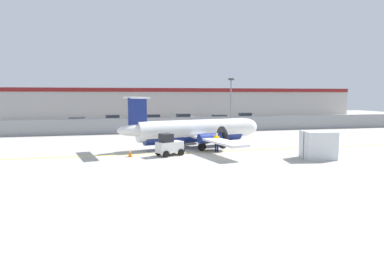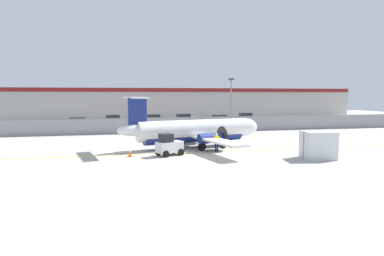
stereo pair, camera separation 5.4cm
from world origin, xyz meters
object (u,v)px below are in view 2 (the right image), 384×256
Objects in this scene: baggage_tug at (169,146)px; parked_car_3 at (184,118)px; commuter_airplane at (197,131)px; traffic_cone_far_left at (201,144)px; apron_light_pole at (231,101)px; traffic_cone_far_right at (180,151)px; cargo_container at (318,145)px; parked_car_0 at (77,122)px; ground_crew_worker at (217,142)px; parked_car_5 at (245,117)px; traffic_cone_near_left at (130,153)px; parked_car_4 at (219,119)px; parked_car_2 at (154,119)px; parked_car_1 at (112,120)px; traffic_cone_near_right at (206,141)px.

baggage_tug is 32.87m from parked_car_3.
commuter_airplane is 24.94× the size of traffic_cone_far_left.
apron_light_pole is (2.95, -16.91, 3.41)m from parked_car_3.
apron_light_pole is at bearing 56.38° from traffic_cone_far_right.
cargo_container reaches higher than traffic_cone_far_left.
commuter_airplane is 3.68× the size of parked_car_0.
ground_crew_worker is at bearing -14.14° from baggage_tug.
apron_light_pole is (-8.90, -17.50, 3.41)m from parked_car_5.
traffic_cone_near_left is 0.15× the size of parked_car_4.
apron_light_pole is at bearing 58.21° from traffic_cone_far_left.
parked_car_2 is (-9.21, 35.15, -0.21)m from cargo_container.
traffic_cone_near_left is 4.23m from traffic_cone_far_right.
ground_crew_worker is 2.66× the size of traffic_cone_far_right.
ground_crew_worker and parked_car_3 have the same top height.
parked_car_1 is (-8.68, 27.28, 0.58)m from traffic_cone_far_left.
baggage_tug is at bearing -129.14° from traffic_cone_near_right.
ground_crew_worker is 0.39× the size of parked_car_5.
ground_crew_worker is (4.41, 0.80, 0.10)m from baggage_tug.
baggage_tug is 4.03× the size of traffic_cone_near_left.
parked_car_3 and parked_car_5 have the same top height.
parked_car_3 is (6.77, 31.53, 0.58)m from traffic_cone_far_right.
cargo_container reaches higher than baggage_tug.
parked_car_0 is (-10.10, 26.24, 0.04)m from baggage_tug.
cargo_container is at bearing -91.26° from parked_car_3.
traffic_cone_far_left is (7.03, 3.70, 0.00)m from traffic_cone_near_left.
parked_car_4 is (23.00, 1.23, 0.00)m from parked_car_0.
commuter_airplane is at bearing 64.90° from parked_car_5.
parked_car_1 is at bearing 7.73° from parked_car_5.
ground_crew_worker is at bearing -86.23° from parked_car_2.
ground_crew_worker and parked_car_2 have the same top height.
commuter_airplane is 24.94× the size of traffic_cone_far_right.
parked_car_2 is 0.96× the size of parked_car_4.
cargo_container is at bearing -87.68° from apron_light_pole.
parked_car_4 is at bearing -157.71° from ground_crew_worker.
ground_crew_worker is 0.40× the size of parked_car_2.
parked_car_1 is at bearing 111.04° from traffic_cone_near_right.
baggage_tug is 1.20m from traffic_cone_far_right.
parked_car_3 is at bearing 7.57° from parked_car_2.
parked_car_0 is at bearing 104.76° from traffic_cone_near_left.
parked_car_1 and parked_car_5 have the same top height.
commuter_airplane reaches higher than parked_car_3.
commuter_airplane is 28.41m from parked_car_1.
parked_car_4 is at bearing -19.54° from parked_car_2.
baggage_tug is at bearing -125.45° from apron_light_pole.
parked_car_1 is at bearing 179.84° from parked_car_2.
parked_car_3 is (10.99, 31.76, 0.58)m from traffic_cone_near_left.
traffic_cone_near_right is (0.41, 5.13, -0.64)m from ground_crew_worker.
parked_car_4 is at bearing 161.27° from parked_car_1.
parked_car_2 is 0.96× the size of parked_car_3.
parked_car_3 is at bearing 81.97° from traffic_cone_far_left.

